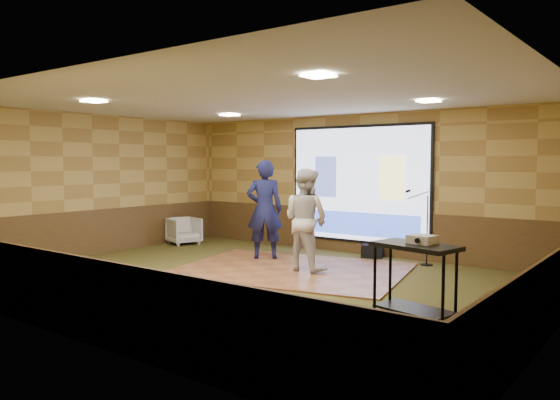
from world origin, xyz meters
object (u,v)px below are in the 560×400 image
Objects in this scene: player_left at (265,209)px; duffel_bag at (372,251)px; projector_screen at (358,185)px; player_right at (306,220)px; av_table at (415,269)px; mic_stand at (424,240)px; dance_floor at (292,269)px; banquet_chair at (184,231)px; projector at (422,239)px.

player_left reaches higher than duffel_bag.
projector_screen is at bearing 153.84° from duffel_bag.
projector_screen reaches higher than player_right.
projector_screen is 1.81× the size of player_right.
av_table is 4.28m from mic_stand.
dance_floor is 3.91m from av_table.
mic_stand is at bearing -61.63° from banquet_chair.
player_left reaches higher than mic_stand.
projector_screen reaches higher than dance_floor.
banquet_chair reaches higher than duffel_bag.
player_left is 1.37× the size of mic_stand.
player_right is 4.30× the size of duffel_bag.
duffel_bag is at bearing -93.29° from player_right.
player_right is 6.25× the size of projector.
banquet_chair is at bearing 165.52° from dance_floor.
projector reaches higher than dance_floor.
projector_screen is 11.33× the size of projector.
av_table is (3.25, -2.04, 0.72)m from dance_floor.
player_right is at bearing 144.89° from av_table.
banquet_chair is (-3.93, 1.02, 0.31)m from dance_floor.
projector_screen reaches higher than projector.
av_table reaches higher than duffel_bag.
projector is 0.42× the size of banquet_chair.
projector is at bearing 56.10° from av_table.
av_table reaches higher than banquet_chair.
projector_screen is at bearing -80.33° from player_right.
av_table is (3.18, -4.37, -0.74)m from projector_screen.
duffel_bag is (1.62, 1.54, -0.89)m from player_left.
mic_stand reaches higher than banquet_chair.
projector is at bearing -53.09° from projector_screen.
projector is at bearing -93.50° from banquet_chair.
av_table is at bearing -114.97° from projector.
mic_stand is 5.73m from banquet_chair.
player_left is 1.09× the size of player_right.
player_right reaches higher than banquet_chair.
banquet_chair is at bearing -8.60° from player_right.
banquet_chair is 4.62m from duffel_bag.
player_right reaches higher than projector.
player_right is at bearing 122.35° from player_left.
mic_stand is (-1.52, 4.00, -0.24)m from av_table.
player_right is 3.63m from projector.
dance_floor is at bearing -138.75° from mic_stand.
mic_stand is at bearing -12.69° from projector_screen.
duffel_bag is at bearing -26.16° from projector_screen.
banquet_chair is at bearing -177.88° from mic_stand.
player_left is 5.04m from av_table.
projector_screen is 0.83× the size of dance_floor.
player_right is at bearing -84.74° from projector_screen.
banquet_chair is at bearing 156.92° from av_table.
mic_stand is at bearing -6.53° from duffel_bag.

